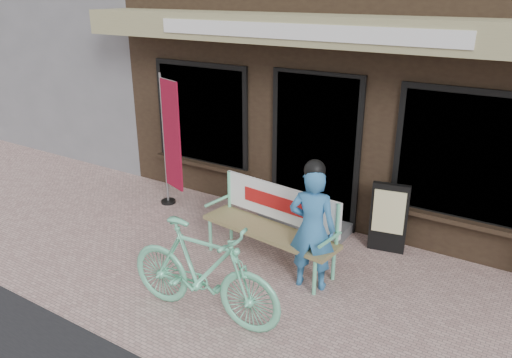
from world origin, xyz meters
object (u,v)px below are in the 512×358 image
Objects in this scene: nobori_red at (171,142)px; menu_stand at (389,217)px; bench at (274,219)px; person at (312,226)px; bicycle at (203,271)px.

menu_stand is (3.26, 0.43, -0.59)m from nobori_red.
person reaches higher than bench.
nobori_red is at bearing 43.37° from bicycle.
menu_stand is (1.11, 1.02, -0.10)m from bench.
bicycle is at bearing -126.32° from menu_stand.
bench is at bearing 4.29° from nobori_red.
bench is 2.29m from nobori_red.
bicycle is (-0.67, -1.12, -0.22)m from person.
menu_stand is at bearing -29.52° from bicycle.
bicycle reaches higher than menu_stand.
person is at bearing -121.08° from menu_stand.
bench is at bearing -5.31° from bicycle.
nobori_red is at bearing 171.40° from bench.
nobori_red reaches higher than menu_stand.
bench is 1.36m from bicycle.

